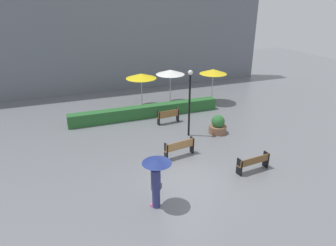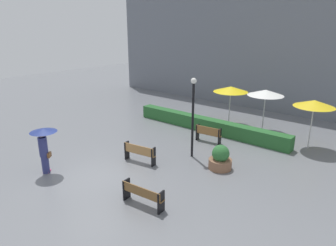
# 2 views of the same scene
# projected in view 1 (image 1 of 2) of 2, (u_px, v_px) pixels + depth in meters

# --- Properties ---
(ground_plane) EXTENTS (60.00, 60.00, 0.00)m
(ground_plane) POSITION_uv_depth(u_px,v_px,m) (189.00, 182.00, 13.87)
(ground_plane) COLOR slate
(bench_near_right) EXTENTS (1.77, 0.53, 0.82)m
(bench_near_right) POSITION_uv_depth(u_px,v_px,m) (254.00, 162.00, 14.57)
(bench_near_right) COLOR brown
(bench_near_right) RESTS_ON ground
(bench_back_row) EXTENTS (1.55, 0.46, 0.92)m
(bench_back_row) POSITION_uv_depth(u_px,v_px,m) (168.00, 115.00, 20.07)
(bench_back_row) COLOR olive
(bench_back_row) RESTS_ON ground
(bench_mid_center) EXTENTS (1.72, 0.57, 0.91)m
(bench_mid_center) POSITION_uv_depth(u_px,v_px,m) (180.00, 147.00, 15.89)
(bench_mid_center) COLOR #9E7242
(bench_mid_center) RESTS_ON ground
(pedestrian_with_umbrella) EXTENTS (1.16, 1.16, 2.12)m
(pedestrian_with_umbrella) POSITION_uv_depth(u_px,v_px,m) (156.00, 175.00, 11.77)
(pedestrian_with_umbrella) COLOR navy
(pedestrian_with_umbrella) RESTS_ON ground
(planter_pot) EXTENTS (1.07, 1.07, 1.16)m
(planter_pot) POSITION_uv_depth(u_px,v_px,m) (218.00, 125.00, 18.66)
(planter_pot) COLOR brown
(planter_pot) RESTS_ON ground
(lamp_post) EXTENTS (0.28, 0.28, 4.01)m
(lamp_post) POSITION_uv_depth(u_px,v_px,m) (190.00, 97.00, 17.56)
(lamp_post) COLOR black
(lamp_post) RESTS_ON ground
(patio_umbrella_yellow) EXTENTS (2.25, 2.25, 2.57)m
(patio_umbrella_yellow) POSITION_uv_depth(u_px,v_px,m) (141.00, 76.00, 22.31)
(patio_umbrella_yellow) COLOR silver
(patio_umbrella_yellow) RESTS_ON ground
(patio_umbrella_white) EXTENTS (2.19, 2.19, 2.64)m
(patio_umbrella_white) POSITION_uv_depth(u_px,v_px,m) (170.00, 72.00, 23.12)
(patio_umbrella_white) COLOR silver
(patio_umbrella_white) RESTS_ON ground
(patio_umbrella_yellow_far) EXTENTS (2.08, 2.08, 2.67)m
(patio_umbrella_yellow_far) POSITION_uv_depth(u_px,v_px,m) (213.00, 72.00, 23.18)
(patio_umbrella_yellow_far) COLOR silver
(patio_umbrella_yellow_far) RESTS_ON ground
(hedge_strip) EXTENTS (10.51, 0.70, 0.82)m
(hedge_strip) POSITION_uv_depth(u_px,v_px,m) (146.00, 111.00, 21.12)
(hedge_strip) COLOR #28602D
(hedge_strip) RESTS_ON ground
(building_facade) EXTENTS (28.00, 1.20, 9.47)m
(building_facade) POSITION_uv_depth(u_px,v_px,m) (113.00, 35.00, 25.83)
(building_facade) COLOR slate
(building_facade) RESTS_ON ground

